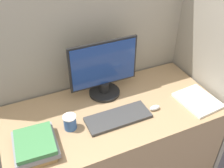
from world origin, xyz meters
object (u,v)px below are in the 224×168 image
at_px(monitor, 104,72).
at_px(coffee_cup, 70,122).
at_px(mouse, 155,108).
at_px(book_stack, 35,145).
at_px(keyboard, 118,118).

distance_m(monitor, coffee_cup, 0.42).
bearing_deg(mouse, monitor, 127.94).
bearing_deg(mouse, book_stack, -178.89).
relative_size(keyboard, mouse, 5.61).
xyz_separation_m(mouse, book_stack, (-0.78, -0.02, 0.03)).
relative_size(monitor, mouse, 6.50).
height_order(monitor, coffee_cup, monitor).
xyz_separation_m(keyboard, coffee_cup, (-0.30, 0.05, 0.04)).
bearing_deg(keyboard, book_stack, -175.93).
xyz_separation_m(mouse, coffee_cup, (-0.56, 0.07, 0.03)).
xyz_separation_m(monitor, book_stack, (-0.55, -0.32, -0.14)).
height_order(coffee_cup, book_stack, coffee_cup).
bearing_deg(monitor, mouse, -52.06).
bearing_deg(coffee_cup, monitor, 35.83).
bearing_deg(coffee_cup, keyboard, -8.83).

